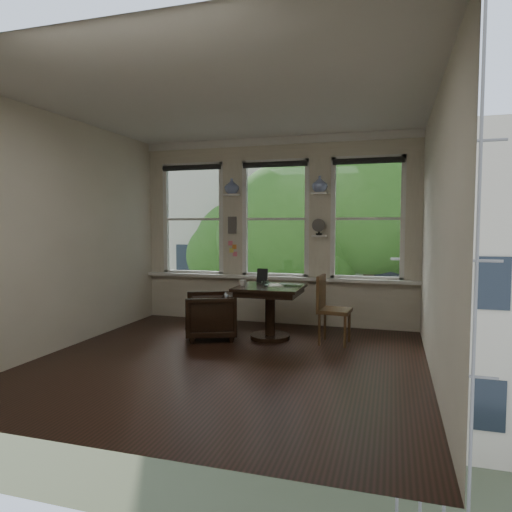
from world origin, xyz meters
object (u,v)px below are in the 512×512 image
(side_chair_right, at_px, (335,310))
(table, at_px, (270,312))
(armchair_left, at_px, (211,316))
(laptop, at_px, (289,285))
(mug, at_px, (243,283))

(side_chair_right, bearing_deg, table, 94.24)
(table, xyz_separation_m, armchair_left, (-0.82, -0.21, -0.05))
(table, height_order, side_chair_right, side_chair_right)
(armchair_left, height_order, laptop, laptop)
(laptop, height_order, mug, mug)
(laptop, xyz_separation_m, mug, (-0.63, -0.18, 0.03))
(side_chair_right, distance_m, mug, 1.32)
(mug, bearing_deg, laptop, 16.25)
(armchair_left, height_order, side_chair_right, side_chair_right)
(armchair_left, distance_m, mug, 0.66)
(table, relative_size, armchair_left, 1.27)
(laptop, distance_m, mug, 0.65)
(table, bearing_deg, side_chair_right, -0.10)
(side_chair_right, xyz_separation_m, laptop, (-0.65, 0.08, 0.30))
(table, relative_size, side_chair_right, 0.98)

